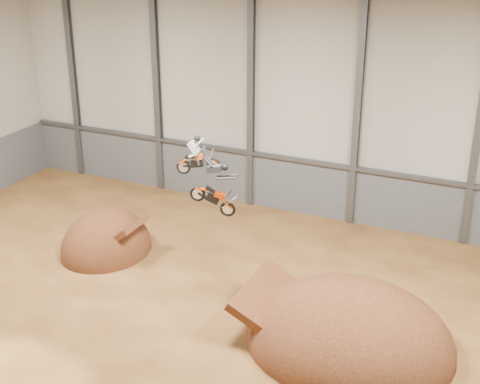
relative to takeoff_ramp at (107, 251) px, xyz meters
name	(u,v)px	position (x,y,z in m)	size (l,w,h in m)	color
floor	(186,338)	(8.05, -5.49, 0.00)	(40.00, 40.00, 0.00)	#523216
back_wall	(304,104)	(8.05, 9.51, 7.00)	(40.00, 0.10, 14.00)	#AFA99B
ceiling	(174,17)	(8.05, -5.49, 14.00)	(40.00, 40.00, 0.00)	black
lower_band_back	(300,187)	(8.05, 9.41, 1.75)	(39.80, 0.18, 3.50)	#53565A
steel_rail	(300,160)	(8.05, 9.26, 3.55)	(39.80, 0.35, 0.20)	#47494F
steel_column_0	(73,78)	(-8.62, 9.31, 7.00)	(0.40, 0.36, 13.90)	#47494F
steel_column_1	(157,88)	(-1.95, 9.31, 7.00)	(0.40, 0.36, 13.90)	#47494F
steel_column_2	(251,99)	(4.72, 9.31, 7.00)	(0.40, 0.36, 13.90)	#47494F
steel_column_3	(357,112)	(11.38, 9.31, 7.00)	(0.40, 0.36, 13.90)	#47494F
steel_column_4	(479,126)	(18.05, 9.31, 7.00)	(0.40, 0.36, 13.90)	#47494F
takeoff_ramp	(107,251)	(0.00, 0.00, 0.00)	(4.81, 5.55, 4.81)	#381A0E
landing_ramp	(348,344)	(14.78, -2.91, 0.00)	(9.24, 8.18, 5.33)	#381A0E
fmx_rider_a	(199,153)	(6.57, -1.02, 7.09)	(2.22, 0.85, 2.01)	#C93A08
fmx_rider_b	(209,182)	(7.73, -2.30, 6.29)	(3.00, 0.86, 2.57)	#C12900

